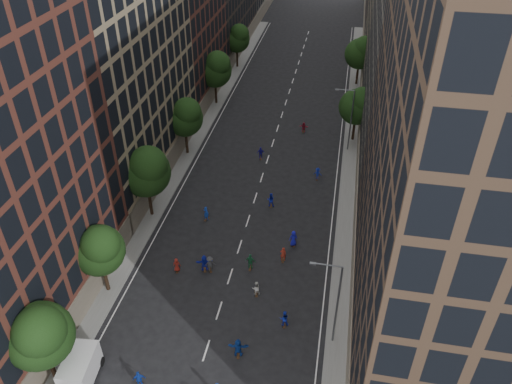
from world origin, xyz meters
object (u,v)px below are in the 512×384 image
streetlamp_near (335,301)px  cargo_van (78,374)px  streetlamp_far (350,117)px  skater_2 (284,319)px

streetlamp_near → cargo_van: size_ratio=1.73×
cargo_van → streetlamp_far: bearing=59.0°
streetlamp_far → cargo_van: 45.56m
skater_2 → streetlamp_far: bearing=-109.4°
streetlamp_far → skater_2: 32.59m
streetlamp_far → cargo_van: (-19.41, -41.05, -3.76)m
streetlamp_near → skater_2: (-4.19, 0.97, -4.32)m
streetlamp_far → cargo_van: bearing=-115.3°
streetlamp_near → skater_2: bearing=166.9°
streetlamp_far → skater_2: streetlamp_far is taller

